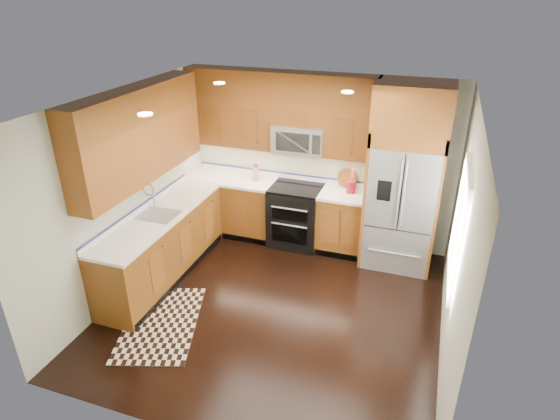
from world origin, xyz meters
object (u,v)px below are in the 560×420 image
(knife_block, at_px, (256,173))
(utensil_crock, at_px, (351,184))
(range, at_px, (296,216))
(refrigerator, at_px, (405,179))
(rug, at_px, (161,323))

(knife_block, height_order, utensil_crock, utensil_crock)
(range, xyz_separation_m, refrigerator, (1.55, -0.04, 0.83))
(range, distance_m, rug, 2.62)
(refrigerator, bearing_deg, range, 178.60)
(refrigerator, height_order, rug, refrigerator)
(rug, distance_m, knife_block, 2.73)
(rug, relative_size, utensil_crock, 3.75)
(rug, height_order, utensil_crock, utensil_crock)
(knife_block, bearing_deg, refrigerator, -3.81)
(range, xyz_separation_m, rug, (-0.95, -2.40, -0.46))
(range, relative_size, refrigerator, 0.36)
(rug, bearing_deg, knife_block, 66.23)
(utensil_crock, bearing_deg, refrigerator, -9.58)
(knife_block, bearing_deg, rug, -95.83)
(refrigerator, distance_m, utensil_crock, 0.79)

